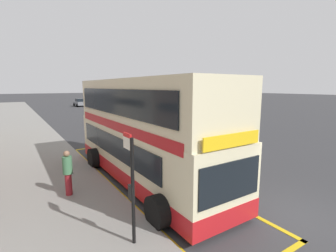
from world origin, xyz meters
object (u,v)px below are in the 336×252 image
(double_decker_bus, at_px, (143,134))
(pedestrian_waiting_near_sign, at_px, (68,171))
(parked_car_grey_kerbside, at_px, (80,103))
(parked_car_grey_far, at_px, (126,118))
(bus_stop_sign, at_px, (131,181))

(double_decker_bus, bearing_deg, pedestrian_waiting_near_sign, -176.76)
(double_decker_bus, xyz_separation_m, parked_car_grey_kerbside, (7.52, 43.43, -1.26))
(double_decker_bus, height_order, parked_car_grey_far, double_decker_bus)
(parked_car_grey_far, distance_m, parked_car_grey_kerbside, 28.60)
(double_decker_bus, distance_m, parked_car_grey_far, 15.93)
(double_decker_bus, relative_size, parked_car_grey_kerbside, 2.41)
(double_decker_bus, relative_size, parked_car_grey_far, 2.41)
(double_decker_bus, xyz_separation_m, parked_car_grey_far, (5.51, 14.89, -1.26))
(bus_stop_sign, height_order, parked_car_grey_far, bus_stop_sign)
(double_decker_bus, bearing_deg, parked_car_grey_kerbside, 80.18)
(pedestrian_waiting_near_sign, bearing_deg, parked_car_grey_far, 59.98)
(pedestrian_waiting_near_sign, bearing_deg, bus_stop_sign, -77.87)
(double_decker_bus, relative_size, pedestrian_waiting_near_sign, 6.03)
(double_decker_bus, distance_m, pedestrian_waiting_near_sign, 3.36)
(double_decker_bus, height_order, pedestrian_waiting_near_sign, double_decker_bus)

